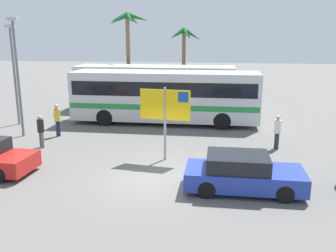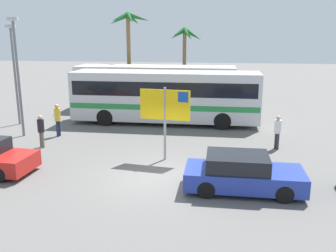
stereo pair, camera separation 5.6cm
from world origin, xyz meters
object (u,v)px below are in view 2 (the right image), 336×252
at_px(bus_rear_coach, 155,85).
at_px(pedestrian_crossing_lot, 278,130).
at_px(car_blue, 242,173).
at_px(pedestrian_by_bus, 41,129).
at_px(pedestrian_near_sign, 58,117).
at_px(ferry_sign, 166,108).
at_px(bus_front_coach, 165,94).

relative_size(bus_rear_coach, pedestrian_crossing_lot, 6.91).
xyz_separation_m(car_blue, pedestrian_by_bus, (-9.35, 3.87, 0.30)).
relative_size(bus_rear_coach, pedestrian_near_sign, 6.39).
relative_size(ferry_sign, pedestrian_near_sign, 1.81).
bearing_deg(pedestrian_near_sign, pedestrian_crossing_lot, 2.85).
distance_m(bus_front_coach, bus_rear_coach, 4.18).
relative_size(car_blue, pedestrian_near_sign, 2.32).
bearing_deg(pedestrian_near_sign, bus_front_coach, 42.92).
height_order(bus_rear_coach, pedestrian_crossing_lot, bus_rear_coach).
bearing_deg(car_blue, bus_rear_coach, 111.92).
relative_size(car_blue, pedestrian_by_bus, 2.56).
height_order(bus_front_coach, pedestrian_crossing_lot, bus_front_coach).
xyz_separation_m(bus_rear_coach, ferry_sign, (2.34, -10.85, 0.54)).
bearing_deg(bus_rear_coach, pedestrian_by_bus, -111.52).
bearing_deg(ferry_sign, car_blue, -35.54).
bearing_deg(pedestrian_crossing_lot, pedestrian_by_bus, -11.92).
bearing_deg(bus_rear_coach, pedestrian_crossing_lot, -49.29).
distance_m(bus_front_coach, pedestrian_near_sign, 6.59).
bearing_deg(pedestrian_near_sign, car_blue, -25.57).
relative_size(bus_front_coach, pedestrian_by_bus, 7.05).
bearing_deg(pedestrian_near_sign, ferry_sign, -18.88).
relative_size(bus_rear_coach, ferry_sign, 3.53).
bearing_deg(pedestrian_crossing_lot, pedestrian_near_sign, -22.22).
relative_size(bus_front_coach, pedestrian_crossing_lot, 6.91).
distance_m(bus_rear_coach, pedestrian_crossing_lot, 11.35).
bearing_deg(pedestrian_crossing_lot, ferry_sign, 5.68).
bearing_deg(car_blue, bus_front_coach, 113.23).
distance_m(bus_rear_coach, ferry_sign, 11.11).
bearing_deg(bus_front_coach, ferry_sign, -81.46).
distance_m(bus_front_coach, car_blue, 10.70).
height_order(ferry_sign, car_blue, ferry_sign).
xyz_separation_m(bus_front_coach, pedestrian_by_bus, (-5.21, -5.93, -0.85)).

